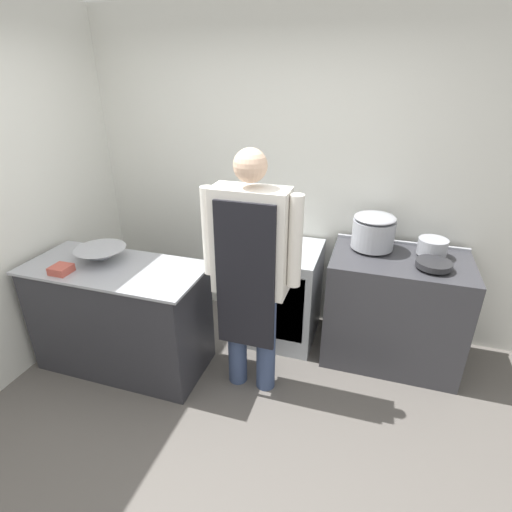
{
  "coord_description": "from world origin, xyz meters",
  "views": [
    {
      "loc": [
        0.86,
        -1.48,
        2.19
      ],
      "look_at": [
        0.08,
        0.99,
        0.98
      ],
      "focal_mm": 28.0,
      "sensor_mm": 36.0,
      "label": 1
    }
  ],
  "objects_px": {
    "fridge_unit": "(277,292)",
    "mixing_bowl": "(101,255)",
    "sauce_pot": "(432,247)",
    "plastic_tub": "(61,269)",
    "saute_pan": "(434,264)",
    "person_cook": "(250,264)",
    "stove": "(393,310)",
    "stock_pot": "(374,231)"
  },
  "relations": [
    {
      "from": "plastic_tub",
      "to": "sauce_pot",
      "type": "xyz_separation_m",
      "value": [
        2.52,
        1.03,
        0.08
      ]
    },
    {
      "from": "plastic_tub",
      "to": "sauce_pot",
      "type": "relative_size",
      "value": 0.62
    },
    {
      "from": "stove",
      "to": "mixing_bowl",
      "type": "relative_size",
      "value": 2.73
    },
    {
      "from": "mixing_bowl",
      "to": "plastic_tub",
      "type": "distance_m",
      "value": 0.29
    },
    {
      "from": "fridge_unit",
      "to": "sauce_pot",
      "type": "bearing_deg",
      "value": 4.05
    },
    {
      "from": "stove",
      "to": "sauce_pot",
      "type": "bearing_deg",
      "value": 28.9
    },
    {
      "from": "stove",
      "to": "saute_pan",
      "type": "distance_m",
      "value": 0.54
    },
    {
      "from": "mixing_bowl",
      "to": "saute_pan",
      "type": "relative_size",
      "value": 1.51
    },
    {
      "from": "saute_pan",
      "to": "plastic_tub",
      "type": "bearing_deg",
      "value": -162.27
    },
    {
      "from": "person_cook",
      "to": "sauce_pot",
      "type": "distance_m",
      "value": 1.42
    },
    {
      "from": "fridge_unit",
      "to": "mixing_bowl",
      "type": "distance_m",
      "value": 1.47
    },
    {
      "from": "mixing_bowl",
      "to": "plastic_tub",
      "type": "xyz_separation_m",
      "value": [
        -0.16,
        -0.25,
        -0.03
      ]
    },
    {
      "from": "plastic_tub",
      "to": "stove",
      "type": "bearing_deg",
      "value": 21.62
    },
    {
      "from": "stock_pot",
      "to": "sauce_pot",
      "type": "distance_m",
      "value": 0.44
    },
    {
      "from": "person_cook",
      "to": "mixing_bowl",
      "type": "height_order",
      "value": "person_cook"
    },
    {
      "from": "person_cook",
      "to": "plastic_tub",
      "type": "xyz_separation_m",
      "value": [
        -1.33,
        -0.26,
        -0.12
      ]
    },
    {
      "from": "stove",
      "to": "sauce_pot",
      "type": "xyz_separation_m",
      "value": [
        0.21,
        0.11,
        0.53
      ]
    },
    {
      "from": "stock_pot",
      "to": "sauce_pot",
      "type": "relative_size",
      "value": 1.51
    },
    {
      "from": "saute_pan",
      "to": "sauce_pot",
      "type": "xyz_separation_m",
      "value": [
        0.0,
        0.23,
        0.04
      ]
    },
    {
      "from": "sauce_pot",
      "to": "plastic_tub",
      "type": "bearing_deg",
      "value": -157.75
    },
    {
      "from": "stove",
      "to": "fridge_unit",
      "type": "xyz_separation_m",
      "value": [
        -0.97,
        0.03,
        -0.03
      ]
    },
    {
      "from": "saute_pan",
      "to": "person_cook",
      "type": "bearing_deg",
      "value": -155.38
    },
    {
      "from": "fridge_unit",
      "to": "person_cook",
      "type": "distance_m",
      "value": 0.91
    },
    {
      "from": "sauce_pot",
      "to": "stove",
      "type": "bearing_deg",
      "value": -151.1
    },
    {
      "from": "person_cook",
      "to": "fridge_unit",
      "type": "bearing_deg",
      "value": 88.92
    },
    {
      "from": "sauce_pot",
      "to": "stock_pot",
      "type": "bearing_deg",
      "value": 180.0
    },
    {
      "from": "stove",
      "to": "mixing_bowl",
      "type": "xyz_separation_m",
      "value": [
        -2.16,
        -0.67,
        0.48
      ]
    },
    {
      "from": "person_cook",
      "to": "sauce_pot",
      "type": "height_order",
      "value": "person_cook"
    },
    {
      "from": "mixing_bowl",
      "to": "sauce_pot",
      "type": "distance_m",
      "value": 2.49
    },
    {
      "from": "plastic_tub",
      "to": "sauce_pot",
      "type": "height_order",
      "value": "sauce_pot"
    },
    {
      "from": "stove",
      "to": "saute_pan",
      "type": "relative_size",
      "value": 4.13
    },
    {
      "from": "stove",
      "to": "plastic_tub",
      "type": "relative_size",
      "value": 7.74
    },
    {
      "from": "fridge_unit",
      "to": "sauce_pot",
      "type": "height_order",
      "value": "sauce_pot"
    },
    {
      "from": "stock_pot",
      "to": "sauce_pot",
      "type": "height_order",
      "value": "stock_pot"
    },
    {
      "from": "fridge_unit",
      "to": "plastic_tub",
      "type": "relative_size",
      "value": 6.31
    },
    {
      "from": "stove",
      "to": "fridge_unit",
      "type": "height_order",
      "value": "stove"
    },
    {
      "from": "plastic_tub",
      "to": "stock_pot",
      "type": "height_order",
      "value": "stock_pot"
    },
    {
      "from": "fridge_unit",
      "to": "plastic_tub",
      "type": "height_order",
      "value": "plastic_tub"
    },
    {
      "from": "plastic_tub",
      "to": "saute_pan",
      "type": "distance_m",
      "value": 2.65
    },
    {
      "from": "fridge_unit",
      "to": "stove",
      "type": "bearing_deg",
      "value": -1.8
    },
    {
      "from": "fridge_unit",
      "to": "saute_pan",
      "type": "xyz_separation_m",
      "value": [
        1.18,
        -0.14,
        0.52
      ]
    },
    {
      "from": "mixing_bowl",
      "to": "saute_pan",
      "type": "height_order",
      "value": "mixing_bowl"
    }
  ]
}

